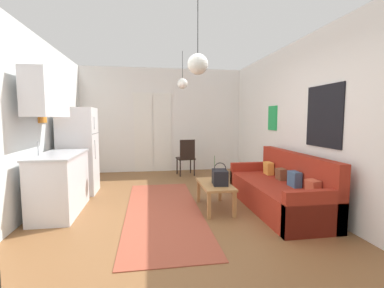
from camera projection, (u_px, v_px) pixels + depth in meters
ground_plane at (179, 227)px, 3.71m from camera, size 4.84×8.15×0.10m
wall_back at (163, 121)px, 7.33m from camera, size 4.44×0.13×2.76m
wall_right at (328, 122)px, 3.92m from camera, size 0.12×7.75×2.76m
area_rug at (163, 210)px, 4.22m from camera, size 1.12×3.28×0.01m
couch at (281, 191)px, 4.30m from camera, size 0.82×2.17×0.89m
coffee_table at (215, 187)px, 4.28m from camera, size 0.46×0.90×0.41m
bamboo_vase at (215, 175)px, 4.43m from camera, size 0.08×0.08×0.42m
handbag at (220, 177)px, 4.18m from camera, size 0.25×0.33×0.34m
refrigerator at (78, 151)px, 5.15m from camera, size 0.67×0.64×1.64m
kitchen_counter at (57, 160)px, 4.05m from camera, size 0.60×1.25×2.11m
accent_chair at (186, 156)px, 6.76m from camera, size 0.47×0.45×0.91m
pendant_lamp_near at (198, 64)px, 2.77m from camera, size 0.21×0.21×0.87m
pendant_lamp_far at (183, 83)px, 5.39m from camera, size 0.20×0.20×0.74m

